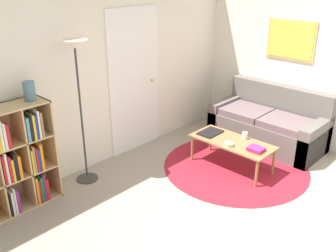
{
  "coord_description": "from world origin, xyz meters",
  "views": [
    {
      "loc": [
        -2.92,
        -1.21,
        2.49
      ],
      "look_at": [
        -0.12,
        1.45,
        0.85
      ],
      "focal_mm": 40.0,
      "sensor_mm": 36.0,
      "label": 1
    }
  ],
  "objects_px": {
    "bookshelf": "(8,163)",
    "bowl": "(229,144)",
    "vase_on_shelf": "(29,91)",
    "floor_lamp": "(77,66)",
    "couch": "(269,125)",
    "coffee_table": "(232,143)",
    "laptop": "(210,132)",
    "cup": "(245,136)"
  },
  "relations": [
    {
      "from": "floor_lamp",
      "to": "cup",
      "type": "relative_size",
      "value": 18.78
    },
    {
      "from": "laptop",
      "to": "cup",
      "type": "bearing_deg",
      "value": -69.44
    },
    {
      "from": "couch",
      "to": "coffee_table",
      "type": "height_order",
      "value": "couch"
    },
    {
      "from": "cup",
      "to": "laptop",
      "type": "bearing_deg",
      "value": 110.56
    },
    {
      "from": "laptop",
      "to": "vase_on_shelf",
      "type": "bearing_deg",
      "value": 157.96
    },
    {
      "from": "vase_on_shelf",
      "to": "floor_lamp",
      "type": "bearing_deg",
      "value": -6.39
    },
    {
      "from": "bookshelf",
      "to": "floor_lamp",
      "type": "height_order",
      "value": "floor_lamp"
    },
    {
      "from": "bookshelf",
      "to": "coffee_table",
      "type": "bearing_deg",
      "value": -26.3
    },
    {
      "from": "bookshelf",
      "to": "bowl",
      "type": "bearing_deg",
      "value": -28.96
    },
    {
      "from": "couch",
      "to": "cup",
      "type": "relative_size",
      "value": 17.48
    },
    {
      "from": "bookshelf",
      "to": "cup",
      "type": "relative_size",
      "value": 12.62
    },
    {
      "from": "bookshelf",
      "to": "bowl",
      "type": "height_order",
      "value": "bookshelf"
    },
    {
      "from": "bookshelf",
      "to": "floor_lamp",
      "type": "relative_size",
      "value": 0.67
    },
    {
      "from": "cup",
      "to": "vase_on_shelf",
      "type": "height_order",
      "value": "vase_on_shelf"
    },
    {
      "from": "floor_lamp",
      "to": "coffee_table",
      "type": "xyz_separation_m",
      "value": [
        1.52,
        -1.14,
        -1.11
      ]
    },
    {
      "from": "laptop",
      "to": "vase_on_shelf",
      "type": "xyz_separation_m",
      "value": [
        -2.08,
        0.84,
        0.89
      ]
    },
    {
      "from": "coffee_table",
      "to": "bowl",
      "type": "distance_m",
      "value": 0.18
    },
    {
      "from": "coffee_table",
      "to": "vase_on_shelf",
      "type": "relative_size",
      "value": 5.25
    },
    {
      "from": "bookshelf",
      "to": "coffee_table",
      "type": "height_order",
      "value": "bookshelf"
    },
    {
      "from": "cup",
      "to": "floor_lamp",
      "type": "bearing_deg",
      "value": 144.01
    },
    {
      "from": "bowl",
      "to": "cup",
      "type": "xyz_separation_m",
      "value": [
        0.33,
        -0.03,
        0.02
      ]
    },
    {
      "from": "floor_lamp",
      "to": "laptop",
      "type": "relative_size",
      "value": 5.21
    },
    {
      "from": "floor_lamp",
      "to": "coffee_table",
      "type": "height_order",
      "value": "floor_lamp"
    },
    {
      "from": "laptop",
      "to": "bowl",
      "type": "relative_size",
      "value": 2.87
    },
    {
      "from": "floor_lamp",
      "to": "laptop",
      "type": "xyz_separation_m",
      "value": [
        1.52,
        -0.78,
        -1.07
      ]
    },
    {
      "from": "bowl",
      "to": "floor_lamp",
      "type": "bearing_deg",
      "value": 138.6
    },
    {
      "from": "floor_lamp",
      "to": "cup",
      "type": "bearing_deg",
      "value": -35.99
    },
    {
      "from": "couch",
      "to": "vase_on_shelf",
      "type": "distance_m",
      "value": 3.48
    },
    {
      "from": "bookshelf",
      "to": "floor_lamp",
      "type": "distance_m",
      "value": 1.28
    },
    {
      "from": "bookshelf",
      "to": "cup",
      "type": "height_order",
      "value": "bookshelf"
    },
    {
      "from": "couch",
      "to": "vase_on_shelf",
      "type": "height_order",
      "value": "vase_on_shelf"
    },
    {
      "from": "floor_lamp",
      "to": "bookshelf",
      "type": "bearing_deg",
      "value": 176.19
    },
    {
      "from": "cup",
      "to": "vase_on_shelf",
      "type": "xyz_separation_m",
      "value": [
        -2.25,
        1.29,
        0.85
      ]
    },
    {
      "from": "vase_on_shelf",
      "to": "couch",
      "type": "bearing_deg",
      "value": -20.65
    },
    {
      "from": "cup",
      "to": "vase_on_shelf",
      "type": "relative_size",
      "value": 0.45
    },
    {
      "from": "bookshelf",
      "to": "vase_on_shelf",
      "type": "distance_m",
      "value": 0.8
    },
    {
      "from": "laptop",
      "to": "couch",
      "type": "bearing_deg",
      "value": -17.78
    },
    {
      "from": "floor_lamp",
      "to": "couch",
      "type": "height_order",
      "value": "floor_lamp"
    },
    {
      "from": "floor_lamp",
      "to": "couch",
      "type": "bearing_deg",
      "value": -23.53
    },
    {
      "from": "couch",
      "to": "laptop",
      "type": "bearing_deg",
      "value": 162.22
    },
    {
      "from": "cup",
      "to": "vase_on_shelf",
      "type": "bearing_deg",
      "value": 150.21
    },
    {
      "from": "couch",
      "to": "vase_on_shelf",
      "type": "xyz_separation_m",
      "value": [
        -3.12,
        1.17,
        1.0
      ]
    }
  ]
}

